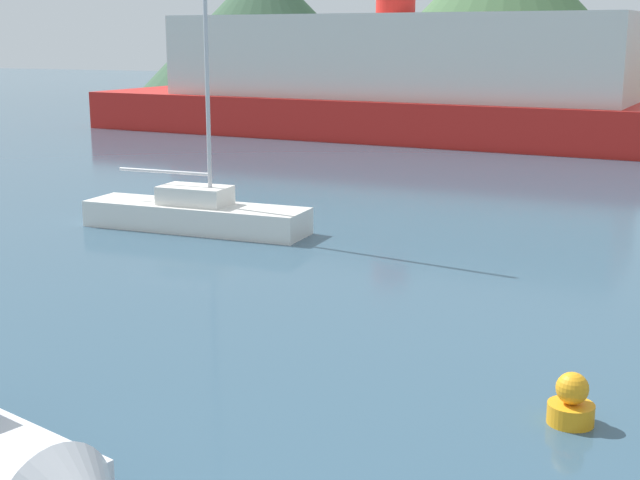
# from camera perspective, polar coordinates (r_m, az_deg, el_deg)

# --- Properties ---
(sailboat_inner) EXTENTS (6.77, 1.77, 10.52)m
(sailboat_inner) POSITION_cam_1_polar(r_m,az_deg,el_deg) (26.15, -7.96, 1.81)
(sailboat_inner) COLOR white
(sailboat_inner) RESTS_ON ground_plane
(ferry_distant) EXTENTS (37.18, 11.41, 8.27)m
(ferry_distant) POSITION_cam_1_polar(r_m,az_deg,el_deg) (50.44, 4.77, 9.96)
(ferry_distant) COLOR red
(ferry_distant) RESTS_ON ground_plane
(buoy_marker) EXTENTS (0.68, 0.68, 0.79)m
(buoy_marker) POSITION_cam_1_polar(r_m,az_deg,el_deg) (13.67, 15.79, -9.99)
(buoy_marker) COLOR orange
(buoy_marker) RESTS_ON ground_plane
(hill_west) EXTENTS (25.30, 25.30, 12.75)m
(hill_west) POSITION_cam_1_polar(r_m,az_deg,el_deg) (89.83, -3.53, 13.46)
(hill_west) COLOR #38563D
(hill_west) RESTS_ON ground_plane
(hill_central) EXTENTS (30.21, 30.21, 15.48)m
(hill_central) POSITION_cam_1_polar(r_m,az_deg,el_deg) (86.69, 11.68, 14.14)
(hill_central) COLOR #476B42
(hill_central) RESTS_ON ground_plane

